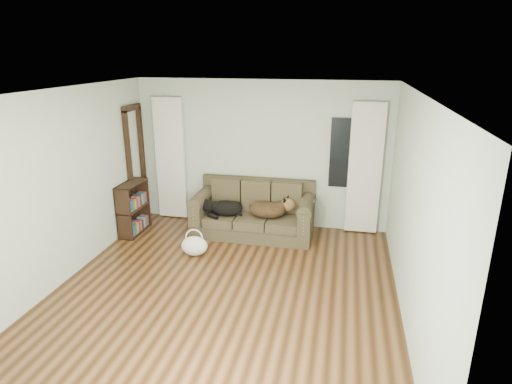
% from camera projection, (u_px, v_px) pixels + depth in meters
% --- Properties ---
extents(floor, '(5.00, 5.00, 0.00)m').
position_uv_depth(floor, '(224.00, 292.00, 5.68)').
color(floor, '#301C0B').
rests_on(floor, ground).
extents(ceiling, '(5.00, 5.00, 0.00)m').
position_uv_depth(ceiling, '(219.00, 92.00, 4.87)').
color(ceiling, white).
rests_on(ceiling, ground).
extents(wall_back, '(4.50, 0.04, 2.60)m').
position_uv_depth(wall_back, '(261.00, 154.00, 7.60)').
color(wall_back, '#ACBBA7').
rests_on(wall_back, ground).
extents(wall_left, '(0.04, 5.00, 2.60)m').
position_uv_depth(wall_left, '(60.00, 188.00, 5.72)').
color(wall_left, '#ACBBA7').
rests_on(wall_left, ground).
extents(wall_right, '(0.04, 5.00, 2.60)m').
position_uv_depth(wall_right, '(413.00, 214.00, 4.83)').
color(wall_right, '#ACBBA7').
rests_on(wall_right, ground).
extents(curtain_left, '(0.55, 0.08, 2.25)m').
position_uv_depth(curtain_left, '(170.00, 159.00, 7.90)').
color(curtain_left, white).
rests_on(curtain_left, ground).
extents(curtain_right, '(0.55, 0.08, 2.25)m').
position_uv_depth(curtain_right, '(365.00, 169.00, 7.21)').
color(curtain_right, white).
rests_on(curtain_right, ground).
extents(window_pane, '(0.50, 0.03, 1.20)m').
position_uv_depth(window_pane, '(345.00, 153.00, 7.25)').
color(window_pane, black).
rests_on(window_pane, wall_back).
extents(door_casing, '(0.07, 0.60, 2.10)m').
position_uv_depth(door_casing, '(137.00, 168.00, 7.69)').
color(door_casing, '#2F2114').
rests_on(door_casing, ground).
extents(sofa, '(2.04, 0.88, 0.84)m').
position_uv_depth(sofa, '(253.00, 209.00, 7.38)').
color(sofa, '#3C331F').
rests_on(sofa, floor).
extents(dog_black_lab, '(0.62, 0.45, 0.25)m').
position_uv_depth(dog_black_lab, '(224.00, 208.00, 7.37)').
color(dog_black_lab, black).
rests_on(dog_black_lab, sofa).
extents(dog_shepherd, '(0.66, 0.47, 0.29)m').
position_uv_depth(dog_shepherd, '(270.00, 209.00, 7.29)').
color(dog_shepherd, black).
rests_on(dog_shepherd, sofa).
extents(tv_remote, '(0.06, 0.18, 0.02)m').
position_uv_depth(tv_remote, '(315.00, 201.00, 6.93)').
color(tv_remote, black).
rests_on(tv_remote, sofa).
extents(tote_bag, '(0.50, 0.44, 0.30)m').
position_uv_depth(tote_bag, '(194.00, 245.00, 6.68)').
color(tote_bag, silver).
rests_on(tote_bag, floor).
extents(bookshelf, '(0.31, 0.74, 0.91)m').
position_uv_depth(bookshelf, '(133.00, 205.00, 7.42)').
color(bookshelf, '#2F2114').
rests_on(bookshelf, floor).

